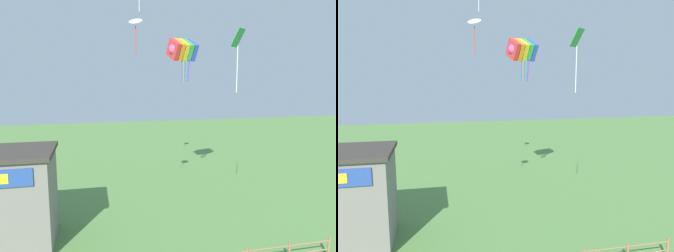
# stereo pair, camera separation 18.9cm
# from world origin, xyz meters

# --- Properties ---
(kite_rainbow_parafoil) EXTENTS (2.75, 2.36, 3.27)m
(kite_rainbow_parafoil) POSITION_xyz_m (3.30, 17.40, 11.24)
(kite_rainbow_parafoil) COLOR #E54C8C
(kite_white_delta) EXTENTS (1.01, 0.98, 2.04)m
(kite_white_delta) POSITION_xyz_m (-1.00, 11.92, 12.26)
(kite_white_delta) COLOR white
(kite_green_diamond) EXTENTS (1.01, 0.97, 3.75)m
(kite_green_diamond) POSITION_xyz_m (4.98, 11.28, 11.02)
(kite_green_diamond) COLOR green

